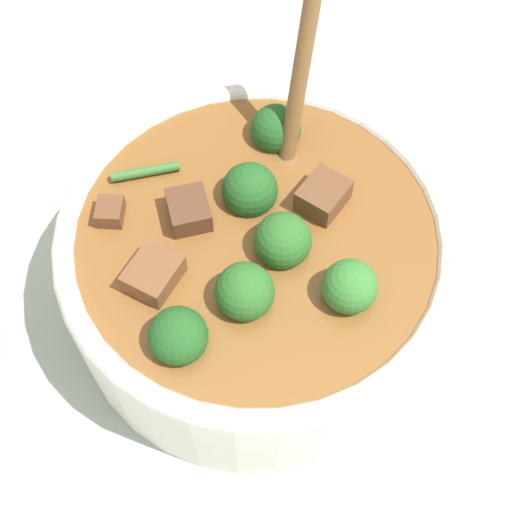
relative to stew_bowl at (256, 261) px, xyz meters
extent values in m
plane|color=#ADBCAD|center=(0.00, 0.00, -0.06)|extent=(4.00, 4.00, 0.00)
cylinder|color=white|center=(0.00, 0.00, -0.01)|extent=(0.28, 0.28, 0.09)
torus|color=white|center=(0.00, 0.00, 0.04)|extent=(0.28, 0.28, 0.02)
cylinder|color=brown|center=(0.00, 0.00, 0.01)|extent=(0.26, 0.26, 0.06)
sphere|color=#235B23|center=(-0.05, 0.08, 0.05)|extent=(0.04, 0.04, 0.04)
cylinder|color=#6B9956|center=(-0.05, 0.08, 0.02)|extent=(0.01, 0.01, 0.02)
sphere|color=#235B23|center=(0.03, -0.01, 0.05)|extent=(0.04, 0.04, 0.04)
cylinder|color=#6B9956|center=(0.03, -0.01, 0.02)|extent=(0.01, 0.01, 0.02)
sphere|color=#387F33|center=(-0.07, -0.03, 0.05)|extent=(0.04, 0.04, 0.04)
cylinder|color=#6B9956|center=(-0.07, -0.03, 0.02)|extent=(0.01, 0.01, 0.02)
sphere|color=#2D6B28|center=(-0.04, 0.03, 0.05)|extent=(0.04, 0.04, 0.04)
cylinder|color=#6B9956|center=(-0.04, 0.03, 0.02)|extent=(0.01, 0.01, 0.02)
sphere|color=#2D6B28|center=(-0.02, -0.01, 0.05)|extent=(0.04, 0.04, 0.04)
cylinder|color=#6B9956|center=(-0.02, -0.01, 0.02)|extent=(0.01, 0.01, 0.02)
sphere|color=#235B23|center=(0.07, -0.06, 0.04)|extent=(0.04, 0.04, 0.04)
cylinder|color=#6B9956|center=(0.07, -0.06, 0.02)|extent=(0.01, 0.01, 0.02)
cube|color=brown|center=(0.03, 0.03, 0.04)|extent=(0.04, 0.03, 0.02)
cube|color=brown|center=(0.00, -0.05, 0.04)|extent=(0.04, 0.04, 0.03)
cube|color=brown|center=(0.00, 0.08, 0.04)|extent=(0.04, 0.05, 0.03)
cube|color=brown|center=(0.06, 0.08, 0.04)|extent=(0.03, 0.03, 0.02)
cylinder|color=#3D7533|center=(0.08, 0.05, 0.04)|extent=(0.02, 0.05, 0.01)
ellipsoid|color=brown|center=(0.05, -0.05, 0.03)|extent=(0.04, 0.03, 0.01)
cylinder|color=brown|center=(0.07, -0.08, 0.11)|extent=(0.06, 0.06, 0.17)
camera|label=1|loc=(-0.24, 0.13, 0.45)|focal=50.00mm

